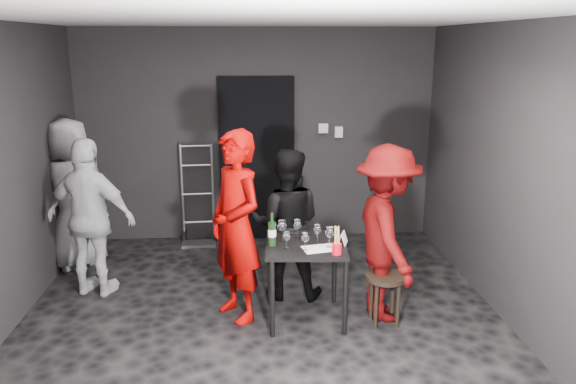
{
  "coord_description": "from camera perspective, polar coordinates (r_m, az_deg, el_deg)",
  "views": [
    {
      "loc": [
        -0.08,
        -4.63,
        2.52
      ],
      "look_at": [
        0.25,
        0.25,
        1.2
      ],
      "focal_mm": 35.0,
      "sensor_mm": 36.0,
      "label": 1
    }
  ],
  "objects": [
    {
      "name": "wall_back",
      "position": [
        7.22,
        -3.2,
        5.7
      ],
      "size": [
        4.5,
        0.04,
        2.7
      ],
      "primitive_type": "cube",
      "color": "black",
      "rests_on": "ground"
    },
    {
      "name": "server_red",
      "position": [
        5.09,
        -5.32,
        -1.77
      ],
      "size": [
        0.85,
        0.92,
        2.11
      ],
      "primitive_type": "imported",
      "rotation": [
        0.0,
        0.0,
        -0.98
      ],
      "color": "#A60100",
      "rests_on": "floor"
    },
    {
      "name": "woman_black",
      "position": [
        5.58,
        -0.19,
        -3.18
      ],
      "size": [
        0.8,
        0.51,
        1.55
      ],
      "primitive_type": "imported",
      "rotation": [
        0.0,
        0.0,
        3.0
      ],
      "color": "black",
      "rests_on": "floor"
    },
    {
      "name": "wine_bottle",
      "position": [
        5.02,
        -1.63,
        -4.18
      ],
      "size": [
        0.07,
        0.07,
        0.3
      ],
      "rotation": [
        0.0,
        0.0,
        -0.4
      ],
      "color": "black",
      "rests_on": "tasting_table"
    },
    {
      "name": "ceiling",
      "position": [
        4.63,
        -3.02,
        17.28
      ],
      "size": [
        4.5,
        5.0,
        0.02
      ],
      "primitive_type": "cube",
      "color": "silver",
      "rests_on": "ground"
    },
    {
      "name": "tasting_table",
      "position": [
        5.15,
        1.81,
        -6.23
      ],
      "size": [
        0.72,
        0.72,
        0.75
      ],
      "rotation": [
        0.0,
        0.0,
        -0.06
      ],
      "color": "black",
      "rests_on": "floor"
    },
    {
      "name": "wine_glass_b",
      "position": [
        5.12,
        -0.63,
        -3.85
      ],
      "size": [
        0.11,
        0.11,
        0.22
      ],
      "primitive_type": null,
      "rotation": [
        0.0,
        0.0,
        0.3
      ],
      "color": "white",
      "rests_on": "tasting_table"
    },
    {
      "name": "man_maroon",
      "position": [
        5.19,
        10.04,
        -3.39
      ],
      "size": [
        0.63,
        1.2,
        1.8
      ],
      "primitive_type": "imported",
      "rotation": [
        0.0,
        0.0,
        1.65
      ],
      "color": "#490404",
      "rests_on": "floor"
    },
    {
      "name": "wallbox_upper",
      "position": [
        7.22,
        3.6,
        6.49
      ],
      "size": [
        0.12,
        0.06,
        0.12
      ],
      "primitive_type": "cube",
      "color": "#B7B7B2",
      "rests_on": "wall_back"
    },
    {
      "name": "hand_truck",
      "position": [
        7.31,
        -9.06,
        -3.41
      ],
      "size": [
        0.43,
        0.36,
        1.28
      ],
      "rotation": [
        0.0,
        0.0,
        0.06
      ],
      "color": "#B2B2B7",
      "rests_on": "floor"
    },
    {
      "name": "floor",
      "position": [
        5.27,
        -2.61,
        -13.53
      ],
      "size": [
        4.5,
        5.0,
        0.02
      ],
      "primitive_type": "cube",
      "color": "black",
      "rests_on": "ground"
    },
    {
      "name": "wine_glass_a",
      "position": [
        4.93,
        -0.15,
        -4.87
      ],
      "size": [
        0.08,
        0.08,
        0.18
      ],
      "primitive_type": null,
      "rotation": [
        0.0,
        0.0,
        -0.2
      ],
      "color": "white",
      "rests_on": "tasting_table"
    },
    {
      "name": "stool",
      "position": [
        5.25,
        9.86,
        -9.2
      ],
      "size": [
        0.37,
        0.37,
        0.47
      ],
      "rotation": [
        0.0,
        0.0,
        0.1
      ],
      "color": "black",
      "rests_on": "floor"
    },
    {
      "name": "wine_glass_f",
      "position": [
        5.1,
        2.99,
        -4.15
      ],
      "size": [
        0.07,
        0.07,
        0.19
      ],
      "primitive_type": null,
      "rotation": [
        0.0,
        0.0,
        0.04
      ],
      "color": "white",
      "rests_on": "tasting_table"
    },
    {
      "name": "reserved_card",
      "position": [
        5.09,
        5.36,
        -4.7
      ],
      "size": [
        0.13,
        0.17,
        0.11
      ],
      "primitive_type": null,
      "rotation": [
        0.0,
        0.0,
        -0.34
      ],
      "color": "white",
      "rests_on": "tasting_table"
    },
    {
      "name": "bystander_cream",
      "position": [
        5.93,
        -19.44,
        -1.92
      ],
      "size": [
        1.13,
        0.78,
        1.75
      ],
      "primitive_type": "imported",
      "rotation": [
        0.0,
        0.0,
        2.84
      ],
      "color": "silver",
      "rests_on": "floor"
    },
    {
      "name": "breadstick_cup",
      "position": [
        4.83,
        5.0,
        -4.96
      ],
      "size": [
        0.09,
        0.09,
        0.27
      ],
      "rotation": [
        0.0,
        0.0,
        -0.07
      ],
      "color": "red",
      "rests_on": "tasting_table"
    },
    {
      "name": "wine_glass_d",
      "position": [
        4.91,
        1.76,
        -4.96
      ],
      "size": [
        0.09,
        0.09,
        0.18
      ],
      "primitive_type": null,
      "rotation": [
        0.0,
        0.0,
        0.29
      ],
      "color": "white",
      "rests_on": "tasting_table"
    },
    {
      "name": "doorway",
      "position": [
        7.22,
        -3.16,
        3.28
      ],
      "size": [
        0.95,
        0.1,
        2.1
      ],
      "primitive_type": "cube",
      "color": "black",
      "rests_on": "ground"
    },
    {
      "name": "bystander_grey",
      "position": [
        6.74,
        -21.14,
        0.81
      ],
      "size": [
        1.08,
        0.99,
        1.96
      ],
      "primitive_type": "imported",
      "rotation": [
        0.0,
        0.0,
        3.78
      ],
      "color": "gray",
      "rests_on": "floor"
    },
    {
      "name": "tasting_mat",
      "position": [
        4.98,
        3.25,
        -5.75
      ],
      "size": [
        0.33,
        0.25,
        0.0
      ],
      "primitive_type": "cube",
      "rotation": [
        0.0,
        0.0,
        0.2
      ],
      "color": "white",
      "rests_on": "tasting_table"
    },
    {
      "name": "wallbox_lower",
      "position": [
        7.25,
        5.17,
        6.11
      ],
      "size": [
        0.1,
        0.06,
        0.14
      ],
      "primitive_type": "cube",
      "color": "#B7B7B2",
      "rests_on": "wall_back"
    },
    {
      "name": "wine_glass_e",
      "position": [
        4.98,
        4.24,
        -4.49
      ],
      "size": [
        0.1,
        0.1,
        0.21
      ],
      "primitive_type": null,
      "rotation": [
        0.0,
        0.0,
        0.37
      ],
      "color": "white",
      "rests_on": "tasting_table"
    },
    {
      "name": "wall_front",
      "position": [
        2.43,
        -1.56,
        -13.69
      ],
      "size": [
        4.5,
        0.04,
        2.7
      ],
      "primitive_type": "cube",
      "color": "black",
      "rests_on": "ground"
    },
    {
      "name": "wall_right",
      "position": [
        5.31,
        22.27,
        1.2
      ],
      "size": [
        0.04,
        5.0,
        2.7
      ],
      "primitive_type": "cube",
      "color": "black",
      "rests_on": "ground"
    },
    {
      "name": "wine_glass_c",
      "position": [
        5.19,
        0.94,
        -3.7
      ],
      "size": [
        0.1,
        0.1,
        0.2
      ],
      "primitive_type": null,
      "rotation": [
        0.0,
        0.0,
        -0.4
      ],
      "color": "white",
      "rests_on": "tasting_table"
    }
  ]
}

